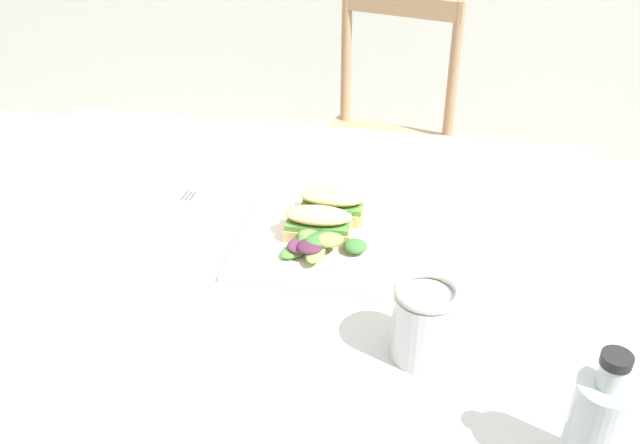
% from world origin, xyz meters
% --- Properties ---
extents(dining_table, '(1.18, 1.01, 0.74)m').
position_xyz_m(dining_table, '(-0.06, -0.09, 0.62)').
color(dining_table, '#BCB7AD').
rests_on(dining_table, ground).
extents(chair_wooden_far, '(0.48, 0.48, 0.87)m').
position_xyz_m(chair_wooden_far, '(0.03, 0.92, 0.45)').
color(chair_wooden_far, tan).
rests_on(chair_wooden_far, ground).
extents(plate_lunch, '(0.27, 0.27, 0.01)m').
position_xyz_m(plate_lunch, '(0.01, -0.05, 0.74)').
color(plate_lunch, beige).
rests_on(plate_lunch, dining_table).
extents(sandwich_half_front, '(0.12, 0.07, 0.06)m').
position_xyz_m(sandwich_half_front, '(0.02, -0.04, 0.78)').
color(sandwich_half_front, '#DBB270').
rests_on(sandwich_half_front, plate_lunch).
extents(sandwich_half_back, '(0.12, 0.07, 0.06)m').
position_xyz_m(sandwich_half_back, '(0.03, 0.02, 0.78)').
color(sandwich_half_back, '#DBB270').
rests_on(sandwich_half_back, plate_lunch).
extents(salad_mixed_greens, '(0.15, 0.12, 0.04)m').
position_xyz_m(salad_mixed_greens, '(0.02, -0.09, 0.77)').
color(salad_mixed_greens, '#518438').
rests_on(salad_mixed_greens, plate_lunch).
extents(napkin_folded, '(0.15, 0.26, 0.00)m').
position_xyz_m(napkin_folded, '(-0.25, -0.02, 0.74)').
color(napkin_folded, silver).
rests_on(napkin_folded, dining_table).
extents(fork_on_napkin, '(0.03, 0.19, 0.00)m').
position_xyz_m(fork_on_napkin, '(-0.25, -0.01, 0.75)').
color(fork_on_napkin, silver).
rests_on(fork_on_napkin, napkin_folded).
extents(bottle_cold_brew, '(0.07, 0.07, 0.18)m').
position_xyz_m(bottle_cold_brew, '(0.41, -0.45, 0.81)').
color(bottle_cold_brew, black).
rests_on(bottle_cold_brew, dining_table).
extents(mason_jar_iced_tea, '(0.09, 0.09, 0.11)m').
position_xyz_m(mason_jar_iced_tea, '(0.21, -0.29, 0.79)').
color(mason_jar_iced_tea, gold).
rests_on(mason_jar_iced_tea, dining_table).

